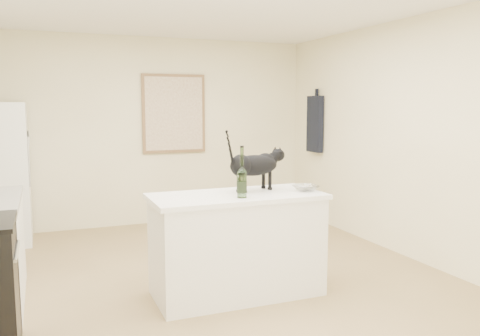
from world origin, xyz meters
name	(u,v)px	position (x,y,z in m)	size (l,w,h in m)	color
floor	(219,287)	(0.00, 0.00, 0.00)	(5.50, 5.50, 0.00)	#967A50
wall_back	(153,132)	(0.00, 2.75, 1.30)	(4.50, 4.50, 0.00)	#F3E9BC
wall_front	(460,203)	(0.00, -2.75, 1.30)	(4.50, 4.50, 0.00)	#F3E9BC
wall_right	(419,140)	(2.25, 0.00, 1.30)	(5.50, 5.50, 0.00)	#F3E9BC
island_base	(237,247)	(0.10, -0.20, 0.43)	(1.44, 0.67, 0.86)	white
island_top	(237,196)	(0.10, -0.20, 0.88)	(1.50, 0.70, 0.04)	white
artwork_frame	(174,114)	(0.30, 2.72, 1.55)	(0.90, 0.03, 1.10)	brown
artwork_canvas	(174,114)	(0.30, 2.70, 1.55)	(0.82, 0.00, 1.02)	beige
hanging_garment	(315,124)	(2.19, 2.05, 1.40)	(0.08, 0.34, 0.80)	black
black_cat	(254,168)	(0.30, -0.11, 1.11)	(0.59, 0.18, 0.41)	black
wine_bottle	(242,175)	(0.08, -0.37, 1.09)	(0.08, 0.08, 0.38)	#2C5421
glass_bowl	(306,188)	(0.73, -0.29, 0.93)	(0.22, 0.22, 0.05)	silver
fridge_paper	(28,138)	(-1.60, 2.42, 1.27)	(0.00, 0.14, 0.18)	beige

